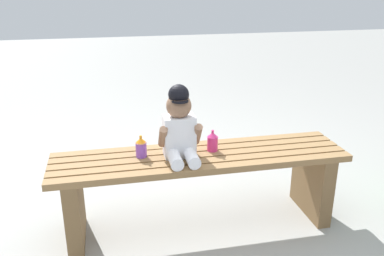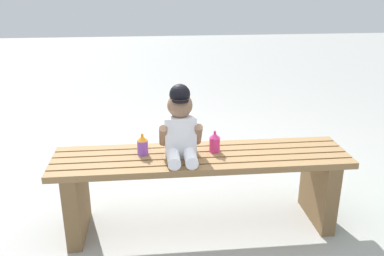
{
  "view_description": "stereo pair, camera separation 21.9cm",
  "coord_description": "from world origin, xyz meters",
  "px_view_note": "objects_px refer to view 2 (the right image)",
  "views": [
    {
      "loc": [
        -0.49,
        -2.06,
        1.4
      ],
      "look_at": [
        -0.06,
        -0.05,
        0.64
      ],
      "focal_mm": 38.77,
      "sensor_mm": 36.0,
      "label": 1
    },
    {
      "loc": [
        -0.27,
        -2.09,
        1.4
      ],
      "look_at": [
        -0.06,
        -0.05,
        0.64
      ],
      "focal_mm": 38.77,
      "sensor_mm": 36.0,
      "label": 2
    }
  ],
  "objects_px": {
    "park_bench": "(201,179)",
    "sippy_cup_right": "(215,142)",
    "sippy_cup_left": "(143,145)",
    "child_figure": "(180,126)"
  },
  "relations": [
    {
      "from": "park_bench",
      "to": "sippy_cup_right",
      "type": "distance_m",
      "value": 0.22
    },
    {
      "from": "sippy_cup_left",
      "to": "sippy_cup_right",
      "type": "bearing_deg",
      "value": 0.0
    },
    {
      "from": "park_bench",
      "to": "sippy_cup_right",
      "type": "bearing_deg",
      "value": 26.01
    },
    {
      "from": "sippy_cup_left",
      "to": "child_figure",
      "type": "bearing_deg",
      "value": -11.93
    },
    {
      "from": "park_bench",
      "to": "sippy_cup_left",
      "type": "xyz_separation_m",
      "value": [
        -0.32,
        0.04,
        0.21
      ]
    },
    {
      "from": "child_figure",
      "to": "sippy_cup_right",
      "type": "relative_size",
      "value": 3.26
    },
    {
      "from": "child_figure",
      "to": "sippy_cup_left",
      "type": "relative_size",
      "value": 3.26
    },
    {
      "from": "sippy_cup_right",
      "to": "park_bench",
      "type": "bearing_deg",
      "value": -153.99
    },
    {
      "from": "sippy_cup_left",
      "to": "sippy_cup_right",
      "type": "height_order",
      "value": "same"
    },
    {
      "from": "park_bench",
      "to": "child_figure",
      "type": "xyz_separation_m",
      "value": [
        -0.12,
        -0.01,
        0.33
      ]
    }
  ]
}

